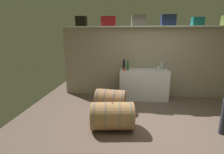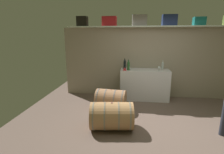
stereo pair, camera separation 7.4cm
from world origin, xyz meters
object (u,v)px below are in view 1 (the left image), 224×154
wine_bottle_green (128,65)px  red_funnel (124,69)px  work_cabinet (143,84)px  wine_bottle_dark (124,64)px  toolcase_black (81,21)px  toolcase_grey (138,20)px  wine_barrel_far (111,99)px  wine_bottle_clear (162,65)px  toolcase_navy (168,20)px  wine_glass (158,68)px  toolcase_teal (198,21)px  wine_barrel_near (112,116)px  toolcase_red (108,21)px

wine_bottle_green → red_funnel: size_ratio=2.89×
work_cabinet → wine_bottle_dark: size_ratio=4.66×
wine_bottle_dark → wine_bottle_green: 0.27m
toolcase_black → work_cabinet: (1.95, -0.19, -1.90)m
toolcase_grey → wine_barrel_far: toolcase_grey is taller
toolcase_grey → wine_bottle_clear: 1.51m
toolcase_navy → wine_bottle_clear: (-0.13, -0.14, -1.31)m
toolcase_navy → wine_bottle_dark: 1.82m
toolcase_grey → wine_bottle_green: size_ratio=1.33×
toolcase_navy → wine_glass: bearing=-127.9°
toolcase_black → wine_bottle_dark: size_ratio=0.98×
toolcase_teal → wine_barrel_near: bearing=-133.7°
wine_bottle_clear → red_funnel: bearing=-168.4°
red_funnel → wine_bottle_clear: bearing=11.6°
toolcase_grey → wine_glass: size_ratio=3.03×
work_cabinet → wine_bottle_dark: bearing=169.4°
toolcase_black → wine_barrel_near: 3.17m
toolcase_teal → toolcase_black: bearing=-176.3°
work_cabinet → toolcase_teal: bearing=7.3°
wine_bottle_dark → wine_bottle_clear: wine_bottle_dark is taller
toolcase_black → toolcase_grey: 1.74m
wine_barrel_far → wine_bottle_dark: bearing=79.6°
work_cabinet → wine_barrel_near: bearing=-112.7°
toolcase_black → wine_bottle_green: (1.45, -0.31, -1.29)m
toolcase_red → wine_bottle_dark: toolcase_red is taller
wine_barrel_far → wine_bottle_clear: bearing=39.8°
wine_barrel_far → toolcase_teal: bearing=30.9°
toolcase_red → wine_bottle_dark: 1.38m
toolcase_red → wine_barrel_near: bearing=-77.7°
red_funnel → work_cabinet: bearing=16.8°
wine_barrel_far → toolcase_red: bearing=105.7°
toolcase_red → red_funnel: toolcase_red is taller
toolcase_red → wine_barrel_near: (0.32, -2.10, -2.07)m
red_funnel → wine_bottle_green: bearing=30.0°
work_cabinet → wine_bottle_green: size_ratio=4.63×
wine_bottle_green → toolcase_navy: bearing=15.1°
toolcase_black → wine_glass: 2.73m
toolcase_navy → toolcase_black: bearing=-179.8°
toolcase_grey → wine_bottle_green: toolcase_grey is taller
wine_bottle_clear → toolcase_grey: bearing=169.1°
wine_bottle_dark → wine_barrel_far: (-0.31, -1.03, -0.80)m
toolcase_teal → wine_bottle_clear: bearing=-167.9°
wine_bottle_green → wine_glass: bearing=-0.8°
toolcase_teal → wine_bottle_clear: toolcase_teal is taller
wine_bottle_dark → wine_glass: 1.05m
wine_bottle_dark → wine_bottle_clear: 1.15m
wine_bottle_dark → wine_barrel_near: wine_bottle_dark is taller
work_cabinet → toolcase_black: bearing=174.5°
wine_glass → wine_barrel_near: bearing=-123.9°
toolcase_grey → wine_glass: toolcase_grey is taller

